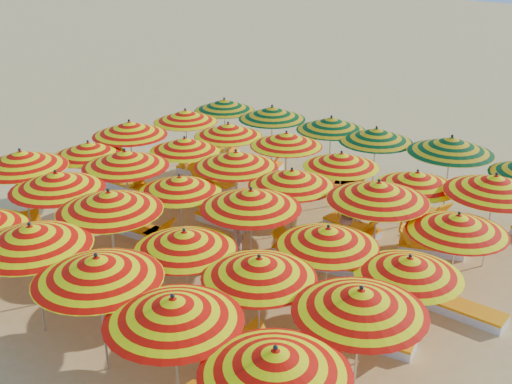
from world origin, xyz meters
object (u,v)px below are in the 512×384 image
at_px(umbrella_8, 109,201).
at_px(lounger_11, 180,195).
at_px(lounger_19, 429,247).
at_px(lounger_6, 101,215).
at_px(umbrella_7, 56,181).
at_px(umbrella_33, 376,135).
at_px(lounger_24, 424,211).
at_px(lounger_2, 37,238).
at_px(umbrella_11, 361,301).
at_px(umbrella_34, 451,145).
at_px(umbrella_18, 130,128).
at_px(umbrella_21, 292,178).
at_px(umbrella_14, 180,184).
at_px(lounger_22, 343,184).
at_px(umbrella_17, 409,266).
at_px(umbrella_29, 495,184).
at_px(lounger_3, 73,265).
at_px(lounger_14, 346,266).
at_px(lounger_18, 353,227).
at_px(umbrella_28, 417,179).
at_px(lounger_15, 465,310).
at_px(umbrella_16, 328,237).
at_px(umbrella_26, 286,139).
at_px(umbrella_15, 251,199).
at_px(umbrella_31, 272,113).
at_px(lounger_7, 147,232).
at_px(umbrella_20, 236,159).
at_px(lounger_12, 222,219).
at_px(lounger_21, 260,165).
at_px(umbrella_2, 31,236).
at_px(beachgoer_a, 238,242).
at_px(umbrella_10, 259,268).
at_px(umbrella_5, 275,362).
at_px(umbrella_22, 378,191).
at_px(lounger_16, 199,170).
at_px(umbrella_4, 173,310).
at_px(lounger_4, 201,332).
at_px(umbrella_30, 224,105).
at_px(umbrella_23, 458,223).
at_px(umbrella_6, 21,159).
at_px(umbrella_12, 89,149).
at_px(beachgoer_b, 350,218).
at_px(umbrella_27, 341,160).
at_px(umbrella_3, 97,268).
at_px(lounger_13, 303,253).
at_px(lounger_17, 212,182).
at_px(lounger_20, 217,151).
at_px(lounger_5, 284,357).

xyz_separation_m(umbrella_8, lounger_11, (-2.64, 4.79, -2.16)).
bearing_deg(lounger_19, lounger_6, 3.43).
relative_size(umbrella_7, umbrella_33, 1.07).
bearing_deg(lounger_24, lounger_2, -114.31).
distance_m(umbrella_11, umbrella_34, 8.85).
bearing_deg(umbrella_18, umbrella_21, -0.07).
distance_m(umbrella_14, lounger_22, 6.86).
height_order(umbrella_7, umbrella_17, umbrella_7).
bearing_deg(umbrella_7, umbrella_29, 36.98).
bearing_deg(lounger_3, lounger_22, 97.56).
bearing_deg(umbrella_21, lounger_14, -0.94).
height_order(umbrella_7, lounger_18, umbrella_7).
bearing_deg(umbrella_28, lounger_15, -42.02).
xyz_separation_m(umbrella_16, umbrella_26, (-4.54, 4.67, 0.01)).
bearing_deg(umbrella_15, lounger_14, 50.58).
bearing_deg(lounger_15, umbrella_31, -26.77).
bearing_deg(umbrella_28, lounger_7, -146.40).
distance_m(umbrella_20, lounger_14, 4.24).
bearing_deg(lounger_12, umbrella_29, -166.03).
distance_m(umbrella_11, lounger_12, 8.39).
bearing_deg(lounger_18, lounger_21, 163.73).
height_order(umbrella_2, beachgoer_a, umbrella_2).
xyz_separation_m(umbrella_10, lounger_11, (-7.01, 4.74, -1.97)).
xyz_separation_m(umbrella_5, umbrella_18, (-10.56, 6.31, -0.00)).
height_order(umbrella_22, lounger_16, umbrella_22).
xyz_separation_m(umbrella_4, umbrella_17, (2.25, 4.20, -0.24)).
xyz_separation_m(umbrella_22, umbrella_26, (-4.42, 2.32, -0.23)).
bearing_deg(umbrella_28, umbrella_29, 8.07).
bearing_deg(lounger_4, umbrella_10, 16.94).
distance_m(umbrella_21, lounger_3, 6.03).
height_order(umbrella_30, lounger_15, umbrella_30).
bearing_deg(umbrella_23, umbrella_7, -154.01).
bearing_deg(umbrella_6, umbrella_20, 42.63).
relative_size(umbrella_23, lounger_6, 1.39).
xyz_separation_m(umbrella_12, umbrella_26, (4.08, 4.28, 0.04)).
relative_size(umbrella_23, beachgoer_b, 1.59).
bearing_deg(umbrella_4, lounger_18, 99.40).
bearing_deg(umbrella_27, umbrella_26, 170.75).
bearing_deg(beachgoer_a, lounger_16, 17.32).
bearing_deg(umbrella_28, lounger_12, -157.68).
distance_m(umbrella_4, umbrella_12, 9.44).
height_order(umbrella_3, lounger_24, umbrella_3).
distance_m(umbrella_26, lounger_22, 2.95).
xyz_separation_m(umbrella_17, lounger_13, (-3.87, 2.00, -1.86)).
bearing_deg(lounger_17, lounger_22, -144.52).
height_order(lounger_16, lounger_20, same).
xyz_separation_m(lounger_5, lounger_13, (-2.22, 3.85, 0.00)).
bearing_deg(umbrella_18, lounger_3, -59.09).
xyz_separation_m(umbrella_15, umbrella_21, (-0.21, 1.93, -0.12)).
relative_size(umbrella_8, lounger_15, 1.51).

